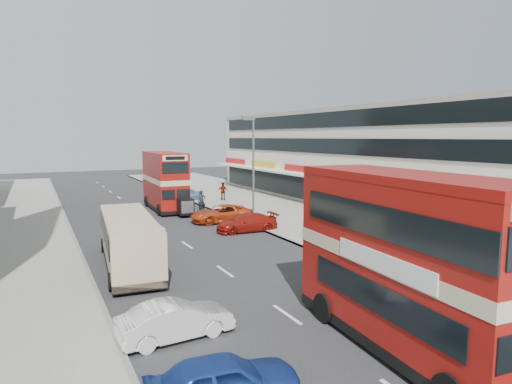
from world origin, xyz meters
TOP-DOWN VIEW (x-y plane):
  - ground at (0.00, 0.00)m, footprint 160.00×160.00m
  - road_surface at (0.00, 20.00)m, footprint 12.00×90.00m
  - pavement_right at (12.00, 20.00)m, footprint 12.00×90.00m
  - kerb_left at (-6.10, 20.00)m, footprint 0.20×90.00m
  - kerb_right at (6.10, 20.00)m, footprint 0.20×90.00m
  - commercial_row at (19.95, 22.00)m, footprint 9.90×46.20m
  - street_lamp at (6.52, 18.00)m, footprint 1.00×0.20m
  - bus_main at (1.92, -1.98)m, footprint 3.35×9.91m
  - bus_second at (2.43, 27.65)m, footprint 2.88×9.33m
  - coach at (-4.05, 10.99)m, footprint 3.14×9.35m
  - car_left_near at (-4.32, -2.16)m, footprint 4.05×1.97m
  - car_left_front at (-4.29, 2.00)m, footprint 3.89×1.56m
  - car_right_a at (4.99, 15.82)m, footprint 4.48×2.09m
  - car_right_b at (4.73, 19.80)m, footprint 4.99×2.48m
  - car_right_c at (5.48, 31.97)m, footprint 3.91×1.63m
  - pedestrian_near at (8.51, 13.00)m, footprint 0.65×0.46m
  - pedestrian_far at (9.08, 29.99)m, footprint 1.14×0.67m
  - cyclist at (4.19, 22.88)m, footprint 0.78×1.76m

SIDE VIEW (x-z plane):
  - ground at x=0.00m, z-range 0.00..0.00m
  - road_surface at x=0.00m, z-range 0.00..0.01m
  - pavement_right at x=12.00m, z-range 0.00..0.15m
  - kerb_left at x=-6.10m, z-range -0.01..0.15m
  - kerb_right at x=6.10m, z-range -0.01..0.15m
  - car_left_front at x=-4.29m, z-range 0.00..1.26m
  - car_right_a at x=4.99m, z-range 0.00..1.27m
  - car_right_c at x=5.48m, z-range 0.00..1.32m
  - car_left_near at x=-4.32m, z-range 0.00..1.33m
  - car_right_b at x=4.73m, z-range 0.00..1.36m
  - cyclist at x=4.19m, z-range -0.34..1.86m
  - pedestrian_near at x=8.51m, z-range 0.15..1.86m
  - pedestrian_far at x=9.08m, z-range 0.15..1.97m
  - coach at x=-4.05m, z-range 0.22..2.65m
  - bus_second at x=2.43m, z-range 0.13..5.22m
  - bus_main at x=1.92m, z-range 0.14..5.50m
  - commercial_row at x=19.95m, z-range 0.05..9.35m
  - street_lamp at x=6.52m, z-range 0.72..8.85m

